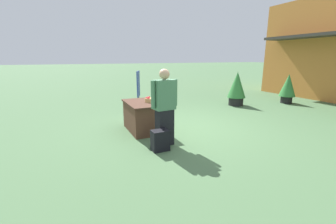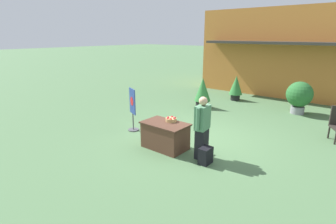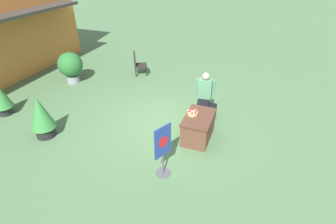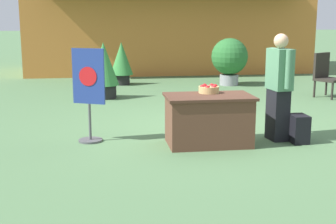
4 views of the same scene
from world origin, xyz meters
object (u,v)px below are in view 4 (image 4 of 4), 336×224
Objects in this scene: poster_board at (89,93)px; potted_plant_far_right at (122,61)px; person_visitor at (279,87)px; display_table at (208,120)px; potted_plant_near_left at (104,68)px; apple_basket at (209,89)px; potted_plant_near_right at (230,58)px; backpack at (298,129)px; patio_chair at (326,74)px.

poster_board is 1.19× the size of potted_plant_far_right.
person_visitor is 1.37× the size of potted_plant_far_right.
poster_board is at bearing 166.32° from display_table.
potted_plant_near_left is (0.25, 3.84, -0.05)m from poster_board.
apple_basket is 4.34m from potted_plant_near_left.
poster_board reaches higher than potted_plant_far_right.
display_table is 0.98× the size of potted_plant_near_left.
display_table is 0.98× the size of potted_plant_near_right.
person_visitor is (1.06, -0.08, 0.02)m from apple_basket.
potted_plant_far_right is at bearing -162.26° from poster_board.
backpack is at bearing -12.47° from apple_basket.
poster_board is (-1.72, 0.42, 0.37)m from display_table.
potted_plant_near_left is (-3.43, -1.66, -0.05)m from potted_plant_near_right.
patio_chair is at bearing -52.48° from potted_plant_near_right.
potted_plant_far_right is (-2.93, 0.51, -0.09)m from potted_plant_near_right.
potted_plant_near_right is at bearing -172.22° from patio_chair.
person_visitor is at bearing -71.86° from potted_plant_far_right.
poster_board is 1.36× the size of patio_chair.
display_table is 6.52m from potted_plant_far_right.
poster_board reaches higher than display_table.
patio_chair is 0.80× the size of potted_plant_near_left.
patio_chair is (2.31, 3.80, 0.34)m from backpack.
person_visitor is 5.87m from potted_plant_near_right.
potted_plant_far_right reaches higher than apple_basket.
potted_plant_near_right is at bearing 25.87° from potted_plant_near_left.
person_visitor reaches higher than apple_basket.
person_visitor is 1.56× the size of patio_chair.
potted_plant_near_left is at bearing -103.07° from potted_plant_far_right.
potted_plant_near_right is (0.86, 5.81, -0.07)m from person_visitor.
apple_basket is 1.06m from person_visitor.
apple_basket is at bearing 107.96° from poster_board.
poster_board reaches higher than potted_plant_near_left.
potted_plant_near_right is 2.97m from potted_plant_far_right.
backpack is 6.94m from potted_plant_far_right.
person_visitor reaches higher than poster_board.
patio_chair is 5.38m from potted_plant_far_right.
backpack is 0.30× the size of poster_board.
potted_plant_near_right and potted_plant_near_left have the same top height.
apple_basket is 0.22× the size of poster_board.
backpack is 6.07m from potted_plant_near_right.
patio_chair is 5.17m from potted_plant_near_left.
potted_plant_far_right is at bearing -150.28° from patio_chair.
poster_board is at bearing -97.17° from potted_plant_far_right.
backpack is 0.33× the size of potted_plant_near_right.
potted_plant_near_right is (1.96, 5.93, 0.37)m from display_table.
patio_chair is at bearing 44.09° from apple_basket.
poster_board is at bearing -123.77° from potted_plant_near_right.
potted_plant_near_right is 1.00× the size of potted_plant_near_left.
potted_plant_near_left is (-5.14, 0.56, 0.14)m from patio_chair.
potted_plant_near_right reaches higher than display_table.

